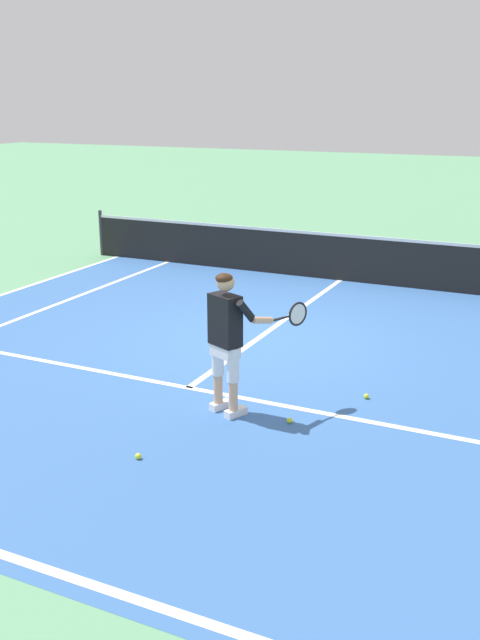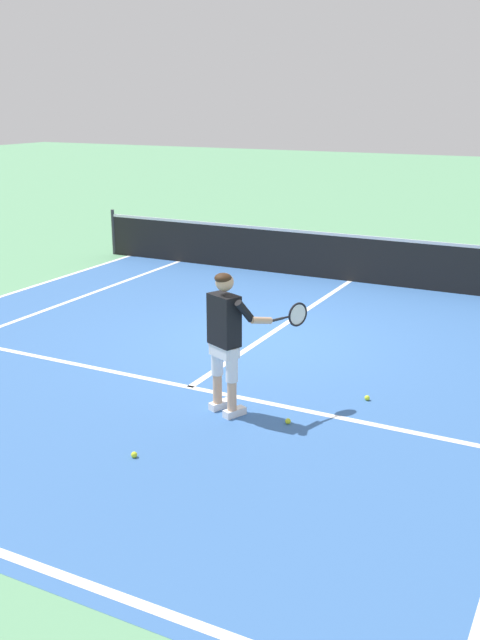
{
  "view_description": "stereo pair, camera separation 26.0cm",
  "coord_description": "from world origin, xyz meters",
  "px_view_note": "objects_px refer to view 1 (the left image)",
  "views": [
    {
      "loc": [
        4.3,
        -9.71,
        3.58
      ],
      "look_at": [
        0.78,
        -2.26,
        1.05
      ],
      "focal_mm": 40.49,
      "sensor_mm": 36.0,
      "label": 1
    },
    {
      "loc": [
        4.53,
        -9.6,
        3.58
      ],
      "look_at": [
        0.78,
        -2.26,
        1.05
      ],
      "focal_mm": 40.49,
      "sensor_mm": 36.0,
      "label": 2
    }
  ],
  "objects_px": {
    "tennis_player": "(227,334)",
    "tennis_ball_mid_court": "(290,420)",
    "tennis_ball_near_feet": "(138,456)",
    "tennis_ball_by_baseline": "(366,396)"
  },
  "relations": [
    {
      "from": "tennis_ball_near_feet",
      "to": "tennis_ball_by_baseline",
      "type": "xyz_separation_m",
      "value": [
        1.71,
        2.55,
        0.0
      ]
    },
    {
      "from": "tennis_player",
      "to": "tennis_ball_mid_court",
      "type": "bearing_deg",
      "value": 3.18
    },
    {
      "from": "tennis_ball_by_baseline",
      "to": "tennis_ball_mid_court",
      "type": "relative_size",
      "value": 1.0
    },
    {
      "from": "tennis_player",
      "to": "tennis_ball_near_feet",
      "type": "bearing_deg",
      "value": -102.89
    },
    {
      "from": "tennis_ball_near_feet",
      "to": "tennis_ball_mid_court",
      "type": "distance_m",
      "value": 1.85
    },
    {
      "from": "tennis_ball_near_feet",
      "to": "tennis_ball_by_baseline",
      "type": "relative_size",
      "value": 1.0
    },
    {
      "from": "tennis_ball_by_baseline",
      "to": "tennis_ball_mid_court",
      "type": "bearing_deg",
      "value": -119.54
    },
    {
      "from": "tennis_player",
      "to": "tennis_ball_near_feet",
      "type": "relative_size",
      "value": 25.95
    },
    {
      "from": "tennis_player",
      "to": "tennis_ball_mid_court",
      "type": "height_order",
      "value": "tennis_player"
    },
    {
      "from": "tennis_ball_by_baseline",
      "to": "tennis_ball_mid_court",
      "type": "xyz_separation_m",
      "value": [
        -0.61,
        -1.07,
        0.0
      ]
    }
  ]
}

